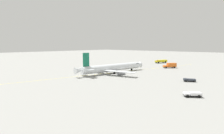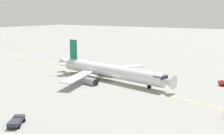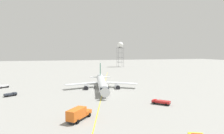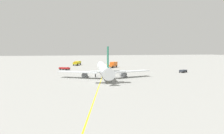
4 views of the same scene
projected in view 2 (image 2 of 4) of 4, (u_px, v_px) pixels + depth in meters
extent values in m
plane|color=gray|center=(116.00, 84.00, 76.74)|extent=(600.00, 600.00, 0.00)
cylinder|color=silver|center=(110.00, 71.00, 80.29)|extent=(9.34, 35.83, 3.62)
cone|color=silver|center=(168.00, 82.00, 67.81)|extent=(3.88, 3.52, 3.44)
cone|color=silver|center=(67.00, 62.00, 92.92)|extent=(3.69, 4.44, 3.08)
cube|color=black|center=(161.00, 77.00, 69.10)|extent=(3.43, 2.87, 0.70)
ellipsoid|color=slate|center=(105.00, 74.00, 81.65)|extent=(5.29, 13.21, 1.99)
cube|color=#146B4C|center=(73.00, 49.00, 89.67)|extent=(0.75, 3.20, 6.17)
cube|color=silver|center=(81.00, 61.00, 92.64)|extent=(4.89, 3.30, 0.20)
cube|color=silver|center=(67.00, 63.00, 88.26)|extent=(4.89, 3.30, 0.20)
cube|color=silver|center=(122.00, 67.00, 89.41)|extent=(14.22, 10.99, 0.28)
cube|color=silver|center=(78.00, 77.00, 75.88)|extent=(15.22, 7.06, 0.28)
cylinder|color=gray|center=(124.00, 74.00, 86.27)|extent=(2.84, 4.22, 2.24)
cylinder|color=black|center=(129.00, 75.00, 84.96)|extent=(1.90, 0.46, 1.90)
cylinder|color=gray|center=(91.00, 82.00, 76.00)|extent=(2.84, 4.22, 2.24)
cylinder|color=black|center=(96.00, 83.00, 74.69)|extent=(1.90, 0.46, 1.90)
cylinder|color=#9EA0A5|center=(149.00, 84.00, 71.68)|extent=(0.20, 0.20, 1.60)
cylinder|color=black|center=(149.00, 87.00, 71.83)|extent=(0.47, 1.13, 1.10)
cylinder|color=#9EA0A5|center=(113.00, 73.00, 84.08)|extent=(0.20, 0.20, 1.60)
cylinder|color=black|center=(113.00, 76.00, 84.23)|extent=(0.47, 1.13, 1.10)
cylinder|color=#9EA0A5|center=(98.00, 77.00, 79.38)|extent=(0.20, 0.20, 1.60)
cylinder|color=black|center=(98.00, 80.00, 79.53)|extent=(0.47, 1.13, 1.10)
cube|color=red|center=(223.00, 82.00, 74.88)|extent=(2.59, 2.60, 0.65)
cube|color=black|center=(220.00, 82.00, 74.69)|extent=(1.21, 1.24, 0.36)
cube|color=red|center=(223.00, 81.00, 74.80)|extent=(1.39, 1.41, 0.16)
cylinder|color=black|center=(220.00, 83.00, 75.92)|extent=(0.74, 0.73, 0.76)
cube|color=#232326|center=(16.00, 123.00, 48.41)|extent=(4.47, 3.62, 0.20)
cube|color=#2D333D|center=(19.00, 117.00, 49.82)|extent=(2.07, 2.23, 0.70)
cube|color=black|center=(20.00, 116.00, 50.33)|extent=(0.89, 1.33, 0.39)
cube|color=#2D333D|center=(15.00, 122.00, 47.60)|extent=(3.36, 3.05, 0.60)
cylinder|color=black|center=(14.00, 120.00, 49.92)|extent=(0.69, 0.58, 0.64)
cylinder|color=black|center=(24.00, 120.00, 49.92)|extent=(0.69, 0.58, 0.64)
cylinder|color=black|center=(8.00, 127.00, 47.07)|extent=(0.69, 0.58, 0.64)
cylinder|color=black|center=(19.00, 127.00, 47.07)|extent=(0.69, 0.58, 0.64)
cube|color=yellow|center=(109.00, 79.00, 82.10)|extent=(38.47, 138.52, 0.01)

